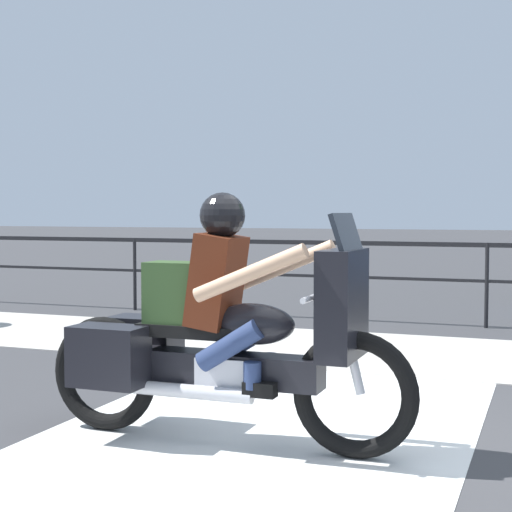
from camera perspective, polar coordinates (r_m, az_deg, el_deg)
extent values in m
plane|color=#38383A|center=(5.06, 11.33, -13.92)|extent=(120.00, 120.00, 0.00)
cube|color=#B7B2A8|center=(8.34, 15.22, -7.10)|extent=(44.00, 2.40, 0.01)
cube|color=silver|center=(5.13, -0.83, -13.54)|extent=(2.76, 6.00, 0.01)
cube|color=black|center=(10.37, 16.48, 0.77)|extent=(36.00, 0.04, 0.06)
cube|color=black|center=(10.40, 16.44, -1.77)|extent=(36.00, 0.03, 0.04)
cylinder|color=black|center=(11.93, -8.81, -1.31)|extent=(0.05, 0.05, 1.09)
cylinder|color=black|center=(10.41, 16.43, -2.07)|extent=(0.05, 0.05, 1.09)
torus|color=black|center=(4.81, 7.20, -9.98)|extent=(0.78, 0.11, 0.78)
torus|color=black|center=(5.47, -10.95, -8.39)|extent=(0.78, 0.11, 0.78)
cube|color=black|center=(5.06, -2.49, -8.14)|extent=(1.32, 0.22, 0.20)
cube|color=silver|center=(5.06, -2.12, -8.73)|extent=(0.34, 0.26, 0.26)
ellipsoid|color=black|center=(4.93, -0.26, -4.96)|extent=(0.55, 0.30, 0.26)
cube|color=black|center=(5.09, -4.30, -5.40)|extent=(0.76, 0.28, 0.08)
cube|color=black|center=(4.74, 6.31, -3.49)|extent=(0.20, 0.54, 0.66)
cube|color=#1E232B|center=(4.70, 6.58, 1.69)|extent=(0.10, 0.46, 0.24)
cylinder|color=silver|center=(4.77, 4.68, -2.83)|extent=(0.04, 0.70, 0.04)
cylinder|color=silver|center=(5.03, -5.43, -9.73)|extent=(0.95, 0.09, 0.09)
cube|color=black|center=(5.15, -10.67, -7.16)|extent=(0.48, 0.28, 0.39)
cube|color=black|center=(5.56, -8.07, -6.36)|extent=(0.48, 0.28, 0.39)
cylinder|color=silver|center=(4.76, 6.87, -6.77)|extent=(0.19, 0.06, 0.54)
cube|color=#4C1E0F|center=(4.99, -2.87, -1.82)|extent=(0.32, 0.36, 0.61)
sphere|color=tan|center=(4.96, -2.46, 2.75)|extent=(0.23, 0.23, 0.23)
sphere|color=black|center=(4.96, -2.46, 2.98)|extent=(0.29, 0.29, 0.29)
cylinder|color=navy|center=(4.85, -1.94, -6.54)|extent=(0.44, 0.13, 0.34)
cylinder|color=navy|center=(4.82, -0.27, -8.67)|extent=(0.11, 0.11, 0.16)
cube|color=black|center=(4.82, 0.29, -9.67)|extent=(0.20, 0.10, 0.09)
cylinder|color=navy|center=(5.12, -0.63, -6.01)|extent=(0.44, 0.13, 0.34)
cylinder|color=navy|center=(5.10, 0.95, -8.02)|extent=(0.11, 0.11, 0.16)
cube|color=black|center=(5.10, 1.49, -8.96)|extent=(0.20, 0.10, 0.09)
cylinder|color=tan|center=(4.58, -0.47, -1.29)|extent=(0.72, 0.09, 0.37)
cylinder|color=tan|center=(5.14, 1.96, -0.79)|extent=(0.72, 0.09, 0.37)
cube|color=#2D4723|center=(5.13, -5.94, -2.70)|extent=(0.36, 0.24, 0.41)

